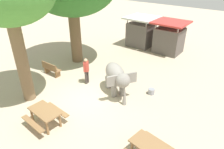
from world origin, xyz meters
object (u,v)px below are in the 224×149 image
object	(u,v)px
elephant	(117,76)
picnic_table_far	(151,149)
picnic_table_near	(45,114)
feed_bucket	(151,91)
market_stall_white	(141,33)
market_stall_red	(169,39)
person_handler	(86,69)
wooden_bench	(51,69)

from	to	relation	value
elephant	picnic_table_far	world-z (taller)	elephant
picnic_table_near	elephant	bearing A→B (deg)	-100.54
feed_bucket	market_stall_white	bearing A→B (deg)	125.30
elephant	picnic_table_near	bearing A→B (deg)	-71.42
picnic_table_far	market_stall_red	distance (m)	11.02
feed_bucket	picnic_table_near	bearing A→B (deg)	-116.91
person_handler	picnic_table_near	xyz separation A→B (m)	(1.09, -3.75, -0.36)
picnic_table_far	feed_bucket	world-z (taller)	picnic_table_far
picnic_table_far	picnic_table_near	bearing A→B (deg)	21.25
market_stall_white	market_stall_red	xyz separation A→B (m)	(2.60, 0.00, 0.00)
wooden_bench	market_stall_white	world-z (taller)	market_stall_white
person_handler	market_stall_red	size ratio (longest dim) A/B	0.64
picnic_table_near	picnic_table_far	distance (m)	4.74
elephant	market_stall_white	bearing A→B (deg)	143.56
person_handler	picnic_table_near	distance (m)	3.92
person_handler	picnic_table_far	distance (m)	6.30
person_handler	picnic_table_near	size ratio (longest dim) A/B	1.02
wooden_bench	feed_bucket	world-z (taller)	wooden_bench
elephant	picnic_table_far	bearing A→B (deg)	-5.82
elephant	feed_bucket	size ratio (longest dim) A/B	6.37
elephant	market_stall_red	size ratio (longest dim) A/B	0.91
market_stall_white	wooden_bench	bearing A→B (deg)	-101.61
picnic_table_near	market_stall_red	size ratio (longest dim) A/B	0.63
elephant	wooden_bench	xyz separation A→B (m)	(-4.59, -0.89, -0.59)
person_handler	market_stall_white	bearing A→B (deg)	85.54
market_stall_white	picnic_table_far	bearing A→B (deg)	-57.66
person_handler	picnic_table_near	bearing A→B (deg)	-84.34
person_handler	picnic_table_near	world-z (taller)	person_handler
picnic_table_near	market_stall_white	size ratio (longest dim) A/B	0.63
picnic_table_near	picnic_table_far	xyz separation A→B (m)	(4.61, 1.10, 0.00)
wooden_bench	market_stall_white	distance (m)	8.51
wooden_bench	feed_bucket	bearing A→B (deg)	16.87
market_stall_red	feed_bucket	world-z (taller)	market_stall_red
market_stall_white	feed_bucket	xyz separation A→B (m)	(4.48, -6.32, -0.98)
picnic_table_near	feed_bucket	bearing A→B (deg)	-113.64
picnic_table_far	market_stall_white	size ratio (longest dim) A/B	0.67
picnic_table_near	market_stall_red	xyz separation A→B (m)	(0.70, 11.39, 0.55)
picnic_table_far	wooden_bench	bearing A→B (deg)	-5.64
picnic_table_near	person_handler	bearing A→B (deg)	-70.53
market_stall_red	market_stall_white	bearing A→B (deg)	180.00
market_stall_red	picnic_table_near	bearing A→B (deg)	-93.50
wooden_bench	person_handler	bearing A→B (deg)	14.01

